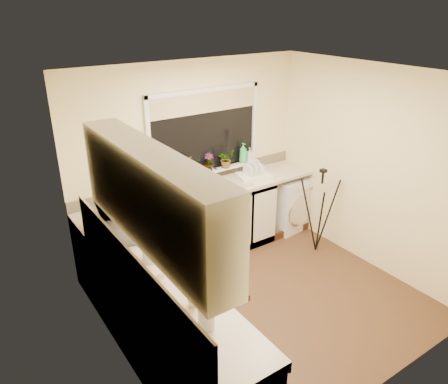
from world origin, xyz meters
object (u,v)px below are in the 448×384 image
(microwave, at_px, (119,220))
(cup_back, at_px, (261,169))
(glass_jug, at_px, (206,317))
(plant_d, at_px, (226,159))
(dish_rack, at_px, (254,177))
(soap_bottle_clear, at_px, (250,154))
(cup_left, at_px, (193,300))
(washing_machine, at_px, (286,202))
(plant_b, at_px, (187,166))
(soap_bottle_green, at_px, (243,153))
(steel_jar, at_px, (160,283))
(plant_a, at_px, (170,170))
(tripod, at_px, (319,211))
(plant_c, at_px, (209,162))
(kettle, at_px, (150,251))
(laptop, at_px, (175,194))

(microwave, relative_size, cup_back, 4.22)
(glass_jug, xyz_separation_m, plant_d, (1.75, 2.30, 0.18))
(dish_rack, xyz_separation_m, cup_back, (0.21, 0.12, 0.02))
(soap_bottle_clear, bearing_deg, cup_left, -135.80)
(washing_machine, xyz_separation_m, plant_b, (-1.49, 0.24, 0.79))
(microwave, xyz_separation_m, soap_bottle_green, (2.04, 0.68, 0.13))
(washing_machine, relative_size, plant_d, 3.35)
(soap_bottle_clear, bearing_deg, dish_rack, -115.39)
(glass_jug, xyz_separation_m, steel_jar, (-0.08, 0.59, -0.03))
(plant_d, bearing_deg, cup_back, -13.82)
(plant_a, xyz_separation_m, cup_left, (-0.90, -2.06, -0.23))
(tripod, relative_size, soap_bottle_green, 4.21)
(plant_c, bearing_deg, plant_b, -177.25)
(washing_machine, xyz_separation_m, steel_jar, (-2.73, -1.47, 0.57))
(cup_left, bearing_deg, soap_bottle_green, 45.73)
(steel_jar, height_order, plant_c, plant_c)
(tripod, height_order, microwave, microwave)
(plant_b, bearing_deg, plant_a, 174.38)
(glass_jug, bearing_deg, plant_d, 52.72)
(plant_d, bearing_deg, plant_b, 179.32)
(plant_a, bearing_deg, glass_jug, -112.19)
(plant_b, xyz_separation_m, soap_bottle_green, (0.88, 0.01, 0.01))
(plant_a, relative_size, soap_bottle_green, 0.91)
(soap_bottle_green, relative_size, soap_bottle_clear, 1.48)
(microwave, bearing_deg, soap_bottle_clear, -62.83)
(kettle, bearing_deg, dish_rack, 27.43)
(cup_back, bearing_deg, kettle, -152.41)
(plant_c, height_order, cup_back, plant_c)
(soap_bottle_green, bearing_deg, steel_jar, -140.85)
(microwave, xyz_separation_m, cup_back, (2.25, 0.54, -0.11))
(dish_rack, xyz_separation_m, soap_bottle_clear, (0.13, 0.27, 0.21))
(plant_a, relative_size, cup_left, 2.32)
(plant_a, bearing_deg, kettle, -124.67)
(washing_machine, xyz_separation_m, plant_a, (-1.71, 0.27, 0.78))
(microwave, distance_m, plant_d, 1.87)
(washing_machine, distance_m, plant_a, 1.90)
(soap_bottle_green, bearing_deg, laptop, -168.86)
(soap_bottle_green, bearing_deg, soap_bottle_clear, 5.27)
(washing_machine, xyz_separation_m, kettle, (-2.61, -1.04, 0.60))
(plant_b, distance_m, soap_bottle_clear, 1.00)
(dish_rack, xyz_separation_m, microwave, (-2.03, -0.42, 0.13))
(glass_jug, relative_size, cup_back, 1.27)
(laptop, distance_m, plant_b, 0.43)
(laptop, relative_size, steel_jar, 3.03)
(plant_c, relative_size, cup_left, 2.13)
(laptop, xyz_separation_m, cup_left, (-0.82, -1.82, -0.01))
(tripod, height_order, plant_c, plant_c)
(glass_jug, bearing_deg, cup_left, 79.98)
(kettle, bearing_deg, glass_jug, -92.66)
(glass_jug, bearing_deg, plant_a, 67.81)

